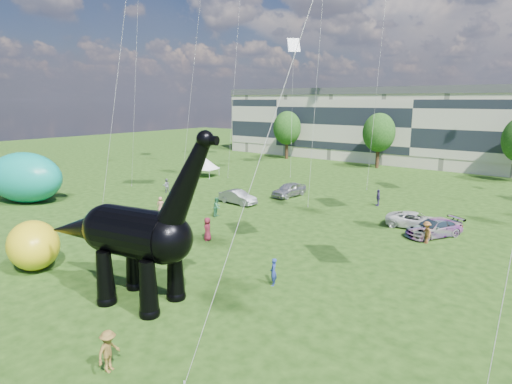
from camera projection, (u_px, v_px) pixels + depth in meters
The scene contains 13 objects.
ground at pixel (179, 314), 22.35m from camera, with size 220.00×220.00×0.00m, color #16330C.
terrace_row at pixel (423, 129), 73.20m from camera, with size 78.00×11.00×12.00m, color beige.
tree_far_left at pixel (287, 125), 79.76m from camera, with size 5.20×5.20×9.44m.
tree_mid_left at pixel (379, 129), 68.73m from camera, with size 5.20×5.20×9.44m.
dinosaur_sculpture at pixel (131, 235), 23.21m from camera, with size 12.22×4.43×9.95m.
car_silver at pixel (289, 190), 49.23m from camera, with size 1.92×4.78×1.63m, color silver.
car_grey at pixel (238, 197), 45.81m from camera, with size 1.55×4.44×1.46m, color slate.
car_white at pixel (415, 220), 37.21m from camera, with size 2.24×4.86×1.35m, color silver.
car_dark at pixel (434, 228), 34.86m from camera, with size 2.04×5.01×1.45m, color #595960.
gazebo_left at pixel (205, 163), 61.89m from camera, with size 4.89×4.89×2.77m.
inflatable_teal at pixel (25, 178), 46.16m from camera, with size 8.73×5.46×5.46m, color #0B8A7A.
inflatable_yellow at pixel (33, 245), 28.04m from camera, with size 4.19×3.23×3.23m, color gold.
visitors at pixel (318, 231), 33.50m from camera, with size 44.15×42.70×1.87m.
Camera 1 is at (16.00, -13.43, 10.94)m, focal length 30.00 mm.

